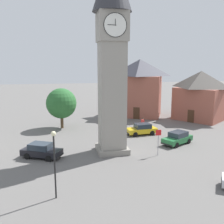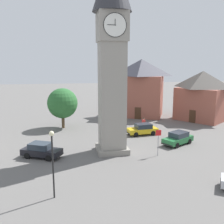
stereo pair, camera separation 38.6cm
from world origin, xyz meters
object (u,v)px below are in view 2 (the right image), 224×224
object	(u,v)px
building_terrace_right	(202,95)
building_hall_far	(141,87)
car_white_side	(41,150)
clock_tower	(112,36)
lamp_post	(52,154)
tree	(62,103)
car_red_corner	(178,138)
car_blue_kerb	(143,129)
pedestrian	(144,122)
road_sign	(158,138)

from	to	relation	value
building_terrace_right	building_hall_far	world-z (taller)	building_hall_far
car_white_side	building_terrace_right	distance (m)	29.32
clock_tower	building_terrace_right	bearing A→B (deg)	-144.10
lamp_post	tree	bearing A→B (deg)	-92.23
car_red_corner	tree	distance (m)	17.63
clock_tower	building_hall_far	bearing A→B (deg)	-116.01
car_blue_kerb	pedestrian	bearing A→B (deg)	-110.38
tree	building_hall_far	bearing A→B (deg)	-154.80
tree	lamp_post	distance (m)	20.91
car_red_corner	car_white_side	bearing A→B (deg)	4.85
pedestrian	road_sign	distance (m)	11.27
car_blue_kerb	building_hall_far	xyz separation A→B (m)	(-3.65, -12.64, 4.53)
clock_tower	car_white_side	world-z (taller)	clock_tower
car_white_side	lamp_post	distance (m)	9.19
car_blue_kerb	building_hall_far	distance (m)	13.91
car_white_side	building_hall_far	bearing A→B (deg)	-131.29
car_white_side	building_hall_far	distance (m)	25.63
clock_tower	tree	distance (m)	15.57
car_red_corner	road_sign	distance (m)	5.08
clock_tower	car_red_corner	bearing A→B (deg)	-173.02
car_white_side	road_sign	distance (m)	12.28
clock_tower	car_white_side	distance (m)	13.85
clock_tower	lamp_post	bearing A→B (deg)	56.15
building_hall_far	lamp_post	xyz separation A→B (m)	(15.13, 27.63, -1.93)
building_hall_far	pedestrian	bearing A→B (deg)	75.18
tree	lamp_post	xyz separation A→B (m)	(0.81, 20.90, -0.41)
clock_tower	car_red_corner	xyz separation A→B (m)	(-8.32, -1.02, -11.60)
building_hall_far	car_red_corner	bearing A→B (deg)	87.50
clock_tower	car_blue_kerb	xyz separation A→B (m)	(-5.43, -5.98, -11.60)
car_blue_kerb	car_red_corner	xyz separation A→B (m)	(-2.88, 4.96, 0.00)
car_red_corner	lamp_post	size ratio (longest dim) A/B	0.88
lamp_post	car_blue_kerb	bearing A→B (deg)	-127.44
tree	car_red_corner	bearing A→B (deg)	141.26
pedestrian	road_sign	world-z (taller)	road_sign
building_hall_far	road_sign	world-z (taller)	building_hall_far
clock_tower	car_white_side	bearing A→B (deg)	2.50
pedestrian	tree	distance (m)	12.43
lamp_post	road_sign	size ratio (longest dim) A/B	1.80
car_blue_kerb	car_white_side	size ratio (longest dim) A/B	0.96
clock_tower	lamp_post	size ratio (longest dim) A/B	4.20
car_red_corner	pedestrian	xyz separation A→B (m)	(1.81, -7.86, 0.25)
car_red_corner	tree	size ratio (longest dim) A/B	0.73
car_red_corner	car_white_side	xyz separation A→B (m)	(15.87, 1.35, 0.00)
car_blue_kerb	car_white_side	xyz separation A→B (m)	(12.99, 6.31, 0.00)
pedestrian	building_hall_far	bearing A→B (deg)	-104.82
clock_tower	tree	size ratio (longest dim) A/B	3.50
pedestrian	tree	bearing A→B (deg)	-14.35
building_hall_far	lamp_post	bearing A→B (deg)	61.29
tree	building_hall_far	distance (m)	15.89
car_blue_kerb	building_terrace_right	world-z (taller)	building_terrace_right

